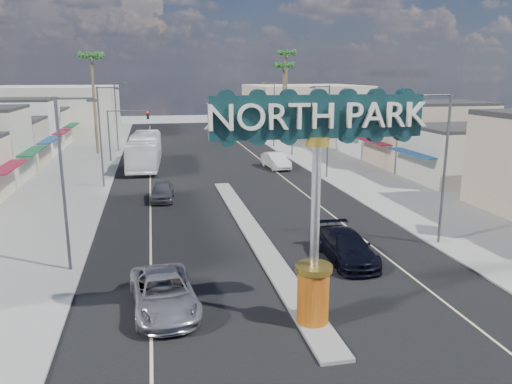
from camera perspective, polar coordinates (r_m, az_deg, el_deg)
name	(u,v)px	position (r m, az deg, el deg)	size (l,w,h in m)	color
ground	(220,183)	(47.34, -4.11, 1.06)	(160.00, 160.00, 0.00)	gray
road	(220,183)	(47.34, -4.11, 1.07)	(20.00, 120.00, 0.01)	black
median_island	(254,234)	(32.06, -0.23, -4.78)	(1.30, 30.00, 0.16)	gray
sidewalk_left	(64,189)	(47.60, -21.05, 0.33)	(8.00, 120.00, 0.12)	gray
sidewalk_right	(359,176)	(51.05, 11.66, 1.79)	(8.00, 120.00, 0.12)	gray
storefront_row_right	(393,130)	(66.47, 15.34, 6.80)	(12.00, 42.00, 6.00)	#B7B29E
backdrop_far_left	(56,110)	(92.44, -21.91, 8.66)	(20.00, 20.00, 8.00)	#B7B29E
backdrop_far_right	(304,107)	(95.29, 5.48, 9.66)	(20.00, 20.00, 8.00)	beige
gateway_sign	(316,184)	(19.29, 6.91, 0.89)	(8.20, 1.50, 9.15)	#C2360E
traffic_signal_left	(125,125)	(60.21, -14.78, 7.41)	(5.09, 0.45, 6.00)	#47474C
traffic_signal_right	(278,122)	(62.04, 2.57, 8.00)	(5.09, 0.45, 6.00)	#47474C
streetlight_l_near	(66,176)	(26.69, -20.93, 1.69)	(2.03, 0.22, 9.00)	#47474C
streetlight_l_mid	(102,132)	(46.33, -17.19, 6.58)	(2.03, 0.22, 9.00)	#47474C
streetlight_l_far	(117,113)	(68.18, -15.57, 8.68)	(2.03, 0.22, 9.00)	#47474C
streetlight_r_near	(443,162)	(31.08, 20.56, 3.26)	(2.03, 0.22, 9.00)	#47474C
streetlight_r_mid	(327,127)	(48.99, 8.07, 7.38)	(2.03, 0.22, 9.00)	#47474C
streetlight_r_far	(273,111)	(70.01, 1.94, 9.27)	(2.03, 0.22, 9.00)	#47474C
palm_left_far	(91,62)	(66.23, -18.31, 13.96)	(2.60, 2.60, 13.10)	brown
palm_right_mid	(284,70)	(74.35, 3.21, 13.76)	(2.60, 2.60, 12.10)	brown
palm_right_far	(287,58)	(80.69, 3.51, 14.99)	(2.60, 2.60, 14.10)	brown
suv_left	(164,293)	(22.42, -10.50, -11.28)	(2.65, 5.75, 1.60)	#A8A8AD
suv_right	(346,247)	(27.95, 10.30, -6.18)	(2.28, 5.61, 1.63)	black
car_parked_left	(162,191)	(41.24, -10.64, 0.10)	(1.79, 4.46, 1.52)	#5D5C61
car_parked_right	(276,161)	(54.37, 2.27, 3.61)	(1.82, 5.22, 1.72)	silver
city_bus	(145,151)	(56.26, -12.61, 4.62)	(3.06, 13.09, 3.65)	white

